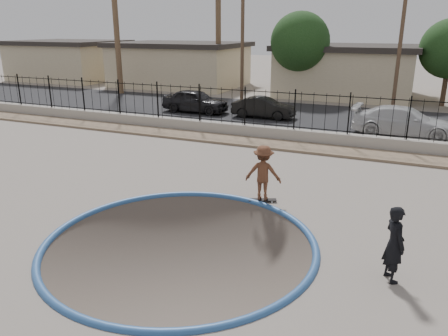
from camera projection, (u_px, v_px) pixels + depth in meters
ground at (300, 154)px, 22.84m from camera, size 120.00×120.00×2.20m
bowl_pit at (180, 244)px, 11.14m from camera, size 6.84×6.84×1.80m
coping_ring at (180, 244)px, 11.14m from camera, size 7.04×7.04×0.20m
rock_strip at (287, 146)px, 20.04m from camera, size 42.00×1.60×0.11m
retaining_wall at (293, 135)px, 20.93m from camera, size 42.00×0.45×0.60m
fence at (295, 111)px, 20.55m from camera, size 40.00×0.04×1.80m
street at (321, 116)px, 26.87m from camera, size 90.00×8.00×0.04m
house_west_far at (69, 60)px, 45.05m from camera, size 10.60×8.60×3.90m
house_west at (180, 64)px, 40.18m from camera, size 11.60×8.60×3.90m
house_center at (346, 70)px, 34.56m from camera, size 10.60×8.60×3.90m
palm_mid at (218, 8)px, 34.66m from camera, size 2.30×2.30×9.30m
utility_pole_left at (242, 35)px, 29.41m from camera, size 1.70×0.24×9.00m
utility_pole_mid at (402, 32)px, 25.59m from camera, size 1.70×0.24×9.50m
street_tree_left at (300, 42)px, 31.94m from camera, size 4.32×4.32×6.36m
skater at (263, 176)px, 13.54m from camera, size 1.21×0.81×1.74m
skateboard at (262, 200)px, 13.79m from camera, size 0.90×0.54×0.08m
videographer at (394, 244)px, 9.32m from camera, size 0.68×0.75×1.72m
car_a at (195, 101)px, 27.75m from camera, size 4.30×1.82×1.45m
car_b at (263, 108)px, 26.07m from camera, size 3.74×1.34×1.23m
car_c at (404, 122)px, 21.69m from camera, size 5.10×2.29×1.45m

